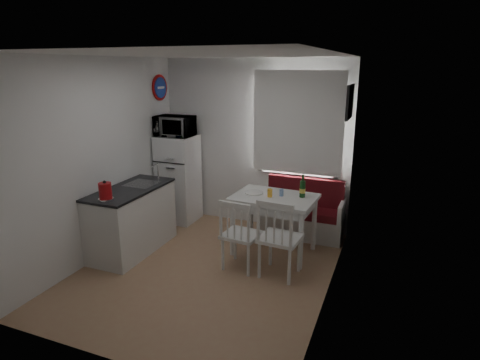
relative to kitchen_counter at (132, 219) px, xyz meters
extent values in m
cube|color=#A67758|center=(1.20, -0.16, -0.46)|extent=(3.00, 3.50, 0.02)
cube|color=white|center=(1.20, -0.16, 2.14)|extent=(3.00, 3.50, 0.02)
cube|color=white|center=(1.20, 1.59, 0.84)|extent=(3.00, 0.02, 2.60)
cube|color=white|center=(1.20, -1.91, 0.84)|extent=(3.00, 0.02, 2.60)
cube|color=white|center=(-0.30, -0.16, 0.84)|extent=(0.02, 3.50, 2.60)
cube|color=white|center=(2.70, -0.16, 0.84)|extent=(0.02, 3.50, 2.60)
cube|color=silver|center=(1.90, 1.56, 1.17)|extent=(1.22, 0.06, 1.47)
cube|color=white|center=(1.90, 1.49, 1.22)|extent=(1.35, 0.02, 1.50)
cube|color=silver|center=(0.00, -0.01, -0.03)|extent=(0.60, 1.30, 0.86)
cube|color=black|center=(0.00, -0.01, 0.43)|extent=(0.62, 1.32, 0.03)
cube|color=#99999E|center=(0.02, 0.24, 0.39)|extent=(0.40, 0.40, 0.10)
cylinder|color=silver|center=(0.18, 0.42, 0.57)|extent=(0.02, 0.02, 0.26)
cylinder|color=navy|center=(-0.27, 1.29, 1.69)|extent=(0.03, 0.40, 0.40)
cube|color=black|center=(2.67, 0.94, 1.59)|extent=(0.04, 0.52, 0.42)
cube|color=silver|center=(2.06, 1.32, -0.29)|extent=(1.21, 0.46, 0.33)
cube|color=maroon|center=(2.06, 1.32, -0.06)|extent=(1.15, 0.43, 0.11)
cube|color=maroon|center=(2.06, 1.50, 0.20)|extent=(1.15, 0.09, 0.43)
cube|color=silver|center=(1.83, 0.65, 0.33)|extent=(1.12, 0.82, 0.04)
cube|color=silver|center=(1.83, 0.65, 0.25)|extent=(1.01, 0.71, 0.13)
cylinder|color=silver|center=(1.83, 0.65, -0.07)|extent=(0.06, 0.06, 0.77)
cube|color=silver|center=(1.58, 0.08, -0.01)|extent=(0.47, 0.45, 0.04)
cube|color=silver|center=(1.58, -0.11, 0.24)|extent=(0.42, 0.08, 0.46)
cube|color=silver|center=(2.08, 0.08, 0.03)|extent=(0.50, 0.48, 0.04)
cube|color=silver|center=(2.08, -0.12, 0.29)|extent=(0.45, 0.08, 0.49)
cube|color=white|center=(0.02, 1.24, 0.25)|extent=(0.57, 0.57, 1.41)
imported|color=white|center=(0.02, 1.19, 1.12)|extent=(0.58, 0.39, 0.32)
cylinder|color=#AC0D12|center=(0.05, -0.54, 0.57)|extent=(0.18, 0.18, 0.24)
cylinder|color=gold|center=(1.78, 0.60, 0.41)|extent=(0.07, 0.07, 0.11)
cylinder|color=#7C9ED4|center=(1.91, 0.70, 0.40)|extent=(0.06, 0.06, 0.09)
cylinder|color=white|center=(1.53, 0.67, 0.36)|extent=(0.25, 0.25, 0.02)
camera|label=1|loc=(3.27, -4.23, 2.03)|focal=30.00mm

